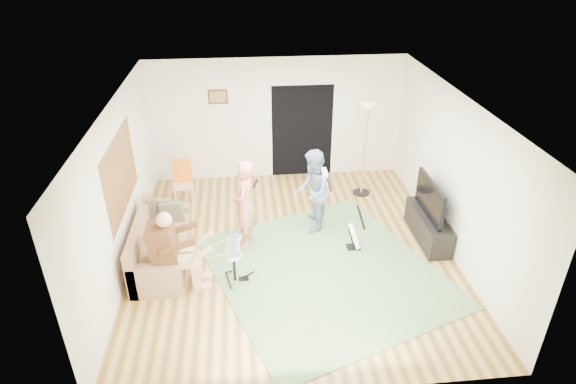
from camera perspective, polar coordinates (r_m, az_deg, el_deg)
The scene contains 19 objects.
floor at distance 8.57m, azimuth 0.44°, elevation -6.92°, with size 6.00×6.00×0.00m, color brown.
walls at distance 7.86m, azimuth 0.48°, elevation 1.10°, with size 5.50×6.00×2.70m, color silver, non-canonical shape.
ceiling at distance 7.33m, azimuth 0.52°, elevation 10.50°, with size 6.00×6.00×0.00m, color white.
window_blinds at distance 8.16m, azimuth -19.23°, elevation 2.05°, with size 2.05×2.05×0.00m, color brown.
doorway at distance 10.75m, azimuth 1.69°, elevation 7.18°, with size 2.10×2.10×0.00m, color black.
picture_frame at distance 10.40m, azimuth -8.32°, elevation 11.11°, with size 0.42×0.03×0.32m, color #3F2314.
area_rug at distance 8.11m, azimuth 4.40°, elevation -9.31°, with size 3.38×3.68×0.02m, color #4F7447.
sofa at distance 8.45m, azimuth -15.21°, elevation -6.46°, with size 0.82×1.98×0.80m.
drummer at distance 7.71m, azimuth -13.04°, elevation -7.58°, with size 0.87×0.49×1.34m.
drum_kit at distance 7.76m, azimuth -6.40°, elevation -8.61°, with size 0.38×0.69×0.71m.
singer at distance 8.36m, azimuth -5.16°, elevation -1.46°, with size 0.59×0.39×1.61m, color #D56C5C.
microphone at distance 8.17m, azimuth -3.88°, elevation 1.02°, with size 0.06×0.06×0.24m, color black, non-canonical shape.
guitarist at distance 8.78m, azimuth 2.95°, elevation 0.09°, with size 0.77×0.60×1.59m, color slate.
guitar_held at distance 8.68m, azimuth 4.31°, elevation 1.81°, with size 0.12×0.60×0.26m, color white, non-canonical shape.
guitar_spare at distance 8.56m, azimuth 7.90°, elevation -5.23°, with size 0.31×0.28×0.87m.
torchiere_lamp at distance 9.89m, azimuth 9.23°, elevation 6.83°, with size 0.36×0.36×1.99m.
dining_chair at distance 10.07m, azimuth -12.24°, elevation 0.41°, with size 0.42×0.44×0.92m.
tv_cabinet at distance 9.10m, azimuth 16.24°, elevation -3.97°, with size 0.40×1.40×0.50m, color black.
television at distance 8.79m, azimuth 16.46°, elevation -0.70°, with size 0.06×1.18×0.65m, color black.
Camera 1 is at (-0.76, -6.92, 4.99)m, focal length 30.00 mm.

